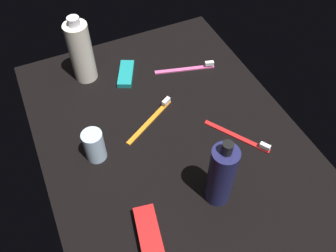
{
  "coord_description": "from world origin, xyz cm",
  "views": [
    {
      "loc": [
        50.41,
        -22.95,
        72.22
      ],
      "look_at": [
        0.0,
        0.0,
        3.0
      ],
      "focal_mm": 37.79,
      "sensor_mm": 36.0,
      "label": 1
    }
  ],
  "objects_px": {
    "snack_bar_teal": "(126,74)",
    "toothpaste_box_red": "(152,249)",
    "lotion_bottle": "(221,175)",
    "bodywash_bottle": "(81,52)",
    "deodorant_stick": "(94,146)",
    "toothbrush_pink": "(188,68)",
    "toothbrush_orange": "(152,118)",
    "toothbrush_red": "(241,137)"
  },
  "relations": [
    {
      "from": "lotion_bottle",
      "to": "toothpaste_box_red",
      "type": "distance_m",
      "value": 0.2
    },
    {
      "from": "toothbrush_pink",
      "to": "deodorant_stick",
      "type": "bearing_deg",
      "value": -61.54
    },
    {
      "from": "toothbrush_red",
      "to": "toothbrush_orange",
      "type": "xyz_separation_m",
      "value": [
        -0.15,
        -0.18,
        0.0
      ]
    },
    {
      "from": "deodorant_stick",
      "to": "toothbrush_pink",
      "type": "relative_size",
      "value": 0.48
    },
    {
      "from": "toothbrush_pink",
      "to": "lotion_bottle",
      "type": "bearing_deg",
      "value": -17.76
    },
    {
      "from": "bodywash_bottle",
      "to": "deodorant_stick",
      "type": "height_order",
      "value": "bodywash_bottle"
    },
    {
      "from": "deodorant_stick",
      "to": "toothbrush_red",
      "type": "height_order",
      "value": "deodorant_stick"
    },
    {
      "from": "toothpaste_box_red",
      "to": "snack_bar_teal",
      "type": "xyz_separation_m",
      "value": [
        -0.51,
        0.13,
        -0.01
      ]
    },
    {
      "from": "toothbrush_red",
      "to": "deodorant_stick",
      "type": "bearing_deg",
      "value": -106.24
    },
    {
      "from": "bodywash_bottle",
      "to": "snack_bar_teal",
      "type": "xyz_separation_m",
      "value": [
        0.05,
        0.11,
        -0.08
      ]
    },
    {
      "from": "toothbrush_pink",
      "to": "toothbrush_orange",
      "type": "xyz_separation_m",
      "value": [
        0.13,
        -0.17,
        0.0
      ]
    },
    {
      "from": "lotion_bottle",
      "to": "toothpaste_box_red",
      "type": "bearing_deg",
      "value": -72.72
    },
    {
      "from": "toothbrush_pink",
      "to": "bodywash_bottle",
      "type": "bearing_deg",
      "value": -108.89
    },
    {
      "from": "lotion_bottle",
      "to": "toothpaste_box_red",
      "type": "relative_size",
      "value": 1.13
    },
    {
      "from": "snack_bar_teal",
      "to": "lotion_bottle",
      "type": "bearing_deg",
      "value": 32.3
    },
    {
      "from": "lotion_bottle",
      "to": "bodywash_bottle",
      "type": "xyz_separation_m",
      "value": [
        -0.5,
        -0.16,
        0.0
      ]
    },
    {
      "from": "lotion_bottle",
      "to": "toothbrush_red",
      "type": "xyz_separation_m",
      "value": [
        -0.11,
        0.13,
        -0.08
      ]
    },
    {
      "from": "bodywash_bottle",
      "to": "toothbrush_red",
      "type": "distance_m",
      "value": 0.49
    },
    {
      "from": "bodywash_bottle",
      "to": "toothbrush_pink",
      "type": "relative_size",
      "value": 1.13
    },
    {
      "from": "snack_bar_teal",
      "to": "toothpaste_box_red",
      "type": "bearing_deg",
      "value": 11.51
    },
    {
      "from": "snack_bar_teal",
      "to": "toothbrush_orange",
      "type": "bearing_deg",
      "value": 27.36
    },
    {
      "from": "lotion_bottle",
      "to": "bodywash_bottle",
      "type": "distance_m",
      "value": 0.52
    },
    {
      "from": "toothbrush_orange",
      "to": "snack_bar_teal",
      "type": "distance_m",
      "value": 0.19
    },
    {
      "from": "lotion_bottle",
      "to": "snack_bar_teal",
      "type": "height_order",
      "value": "lotion_bottle"
    },
    {
      "from": "toothbrush_pink",
      "to": "toothbrush_orange",
      "type": "height_order",
      "value": "same"
    },
    {
      "from": "lotion_bottle",
      "to": "toothbrush_orange",
      "type": "relative_size",
      "value": 1.23
    },
    {
      "from": "deodorant_stick",
      "to": "snack_bar_teal",
      "type": "xyz_separation_m",
      "value": [
        -0.24,
        0.16,
        -0.04
      ]
    },
    {
      "from": "snack_bar_teal",
      "to": "toothbrush_pink",
      "type": "bearing_deg",
      "value": 99.7
    },
    {
      "from": "lotion_bottle",
      "to": "toothpaste_box_red",
      "type": "xyz_separation_m",
      "value": [
        0.06,
        -0.18,
        -0.07
      ]
    },
    {
      "from": "toothbrush_red",
      "to": "toothbrush_pink",
      "type": "bearing_deg",
      "value": -179.06
    },
    {
      "from": "toothbrush_orange",
      "to": "snack_bar_teal",
      "type": "height_order",
      "value": "toothbrush_orange"
    },
    {
      "from": "bodywash_bottle",
      "to": "toothpaste_box_red",
      "type": "bearing_deg",
      "value": -2.53
    },
    {
      "from": "toothbrush_red",
      "to": "toothpaste_box_red",
      "type": "relative_size",
      "value": 0.89
    },
    {
      "from": "toothbrush_red",
      "to": "toothbrush_pink",
      "type": "distance_m",
      "value": 0.29
    },
    {
      "from": "toothbrush_orange",
      "to": "snack_bar_teal",
      "type": "bearing_deg",
      "value": -178.58
    },
    {
      "from": "deodorant_stick",
      "to": "toothbrush_pink",
      "type": "xyz_separation_m",
      "value": [
        -0.19,
        0.34,
        -0.04
      ]
    },
    {
      "from": "toothpaste_box_red",
      "to": "snack_bar_teal",
      "type": "height_order",
      "value": "toothpaste_box_red"
    },
    {
      "from": "lotion_bottle",
      "to": "toothbrush_red",
      "type": "height_order",
      "value": "lotion_bottle"
    },
    {
      "from": "bodywash_bottle",
      "to": "lotion_bottle",
      "type": "bearing_deg",
      "value": 17.49
    },
    {
      "from": "toothpaste_box_red",
      "to": "snack_bar_teal",
      "type": "bearing_deg",
      "value": 175.85
    },
    {
      "from": "lotion_bottle",
      "to": "snack_bar_teal",
      "type": "relative_size",
      "value": 1.91
    },
    {
      "from": "snack_bar_teal",
      "to": "deodorant_stick",
      "type": "bearing_deg",
      "value": -8.57
    }
  ]
}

